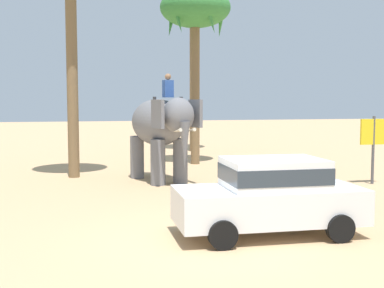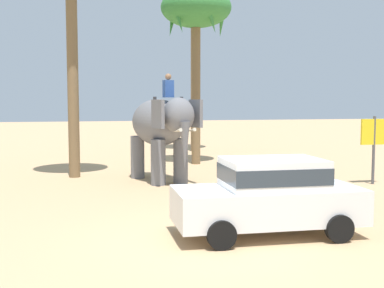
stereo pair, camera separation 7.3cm
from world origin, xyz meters
The scene contains 5 objects.
ground_plane centered at (0.00, 0.00, 0.00)m, with size 120.00×120.00×0.00m, color tan.
car_sedan_foreground centered at (1.26, 0.20, 0.93)m, with size 4.13×1.93×1.70m.
elephant_with_mahout centered at (0.08, 8.06, 1.99)m, with size 2.50×4.02×3.88m.
palm_tree_behind_elephant centered at (2.43, 12.73, 6.89)m, with size 3.20×3.20×8.02m.
signboard_yellow centered at (7.30, 5.89, 1.69)m, with size 1.00×0.10×2.40m.
Camera 1 is at (-2.83, -10.22, 2.99)m, focal length 47.86 mm.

